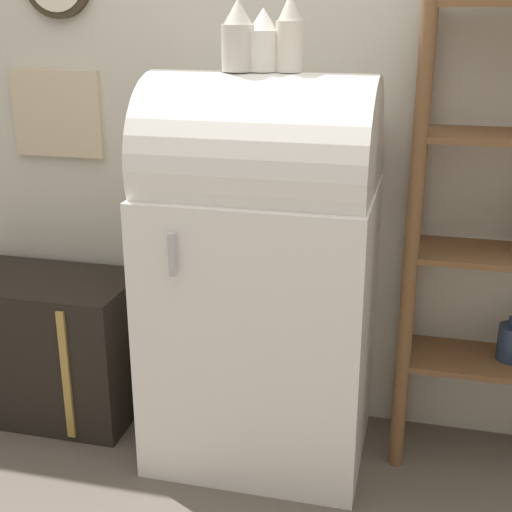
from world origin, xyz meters
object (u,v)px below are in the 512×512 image
object	(u,v)px
vase_right	(290,35)
refrigerator	(262,271)
suitcase_trunk	(46,345)
vase_center	(263,42)
vase_left	(238,38)

from	to	relation	value
vase_right	refrigerator	bearing A→B (deg)	-174.26
refrigerator	vase_right	world-z (taller)	vase_right
suitcase_trunk	vase_center	world-z (taller)	vase_center
refrigerator	vase_right	distance (m)	0.79
vase_left	vase_right	size ratio (longest dim) A/B	0.93
refrigerator	suitcase_trunk	world-z (taller)	refrigerator
vase_center	vase_right	xyz separation A→B (m)	(0.09, -0.00, 0.02)
refrigerator	suitcase_trunk	xyz separation A→B (m)	(-0.91, 0.05, -0.42)
vase_left	vase_center	xyz separation A→B (m)	(0.08, 0.02, -0.01)
refrigerator	vase_left	world-z (taller)	vase_left
suitcase_trunk	refrigerator	bearing A→B (deg)	-3.08
suitcase_trunk	vase_right	bearing A→B (deg)	-2.32
suitcase_trunk	vase_left	distance (m)	1.47
refrigerator	vase_left	bearing A→B (deg)	-172.93
vase_left	vase_right	bearing A→B (deg)	6.37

